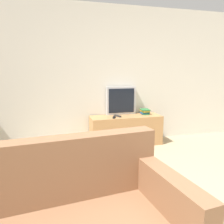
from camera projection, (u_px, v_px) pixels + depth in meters
The scene contains 6 objects.
wall_back at pixel (100, 76), 4.15m from camera, with size 9.00×0.06×2.60m.
tv_stand at pixel (126, 130), 4.19m from camera, with size 1.35×0.45×0.56m.
television at pixel (121, 100), 4.25m from camera, with size 0.59×0.09×0.55m.
book_stack at pixel (145, 111), 4.29m from camera, with size 0.18×0.22×0.10m.
remote_on_stand at pixel (118, 116), 4.08m from camera, with size 0.09×0.19×0.02m.
remote_secondary at pixel (114, 117), 3.97m from camera, with size 0.09×0.16×0.02m.
Camera 1 is at (-0.86, -1.09, 1.41)m, focal length 35.00 mm.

